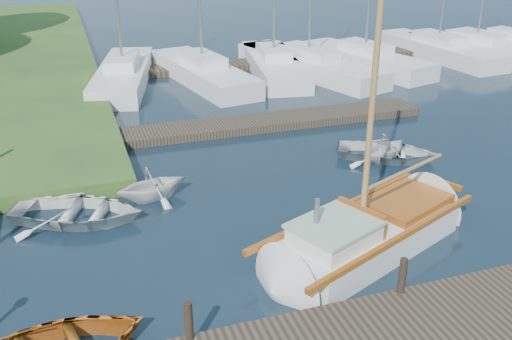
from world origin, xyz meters
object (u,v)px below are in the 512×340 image
object	(u,v)px
marina_boat_1	(202,71)
marina_boat_4	(365,58)
tender_c	(387,149)
tender_b	(152,182)
sailboat	(370,235)
marina_boat_3	(308,63)
mooring_post_1	(189,321)
tender_d	(386,145)
marina_boat_0	(123,73)
mooring_post_2	(402,275)
tender_a	(77,208)
marina_boat_2	(273,63)
marina_boat_5	(438,48)
marina_boat_6	(476,47)

from	to	relation	value
marina_boat_1	marina_boat_4	bearing A→B (deg)	-100.96
tender_c	marina_boat_4	world-z (taller)	marina_boat_4
tender_b	tender_c	size ratio (longest dim) A/B	0.63
sailboat	marina_boat_3	world-z (taller)	marina_boat_3
mooring_post_1	tender_d	size ratio (longest dim) A/B	0.40
sailboat	marina_boat_0	xyz separation A→B (m)	(-3.91, 17.32, 0.23)
tender_c	tender_d	xyz separation A→B (m)	(-0.08, -0.03, 0.18)
tender_b	marina_boat_3	world-z (taller)	marina_boat_3
tender_c	marina_boat_0	world-z (taller)	marina_boat_0
mooring_post_2	marina_boat_3	xyz separation A→B (m)	(5.95, 18.52, -0.13)
tender_a	marina_boat_4	world-z (taller)	marina_boat_4
tender_c	marina_boat_3	bearing A→B (deg)	21.72
marina_boat_2	marina_boat_4	world-z (taller)	marina_boat_4
tender_c	marina_boat_2	xyz separation A→B (m)	(0.37, 12.00, 0.22)
marina_boat_5	marina_boat_2	bearing A→B (deg)	87.16
tender_b	marina_boat_6	size ratio (longest dim) A/B	0.23
tender_c	marina_boat_1	distance (m)	12.18
mooring_post_1	marina_boat_5	distance (m)	27.32
marina_boat_4	marina_boat_6	bearing A→B (deg)	-102.45
tender_a	marina_boat_0	distance (m)	13.89
mooring_post_1	tender_a	distance (m)	6.20
marina_boat_4	mooring_post_2	bearing A→B (deg)	137.45
tender_d	marina_boat_6	size ratio (longest dim) A/B	0.22
marina_boat_1	tender_b	bearing A→B (deg)	149.38
tender_b	marina_boat_5	size ratio (longest dim) A/B	0.17
mooring_post_1	marina_boat_2	world-z (taller)	marina_boat_2
tender_c	marina_boat_2	distance (m)	12.00
tender_c	marina_boat_5	distance (m)	16.48
mooring_post_1	tender_a	world-z (taller)	mooring_post_1
tender_a	marina_boat_2	xyz separation A→B (m)	(10.46, 13.11, 0.20)
marina_boat_2	marina_boat_5	distance (m)	10.37
tender_a	tender_c	bearing A→B (deg)	-60.73
marina_boat_3	marina_boat_6	xyz separation A→B (m)	(10.91, 0.57, -0.01)
mooring_post_2	tender_a	xyz separation A→B (m)	(-6.24, 5.94, -0.34)
sailboat	marina_boat_2	distance (m)	17.25
marina_boat_2	marina_boat_6	bearing A→B (deg)	-80.12
sailboat	marina_boat_4	xyz separation A→B (m)	(8.80, 16.42, 0.22)
marina_boat_1	marina_boat_2	size ratio (longest dim) A/B	1.06
mooring_post_2	marina_boat_6	distance (m)	25.48
mooring_post_2	marina_boat_5	world-z (taller)	marina_boat_5
marina_boat_2	tender_d	bearing A→B (deg)	-172.45
marina_boat_1	marina_boat_4	xyz separation A→B (m)	(8.95, -0.09, -0.00)
mooring_post_1	mooring_post_2	distance (m)	4.50
mooring_post_2	marina_boat_4	distance (m)	20.82
marina_boat_1	tender_c	bearing A→B (deg)	-173.67
tender_a	tender_b	bearing A→B (deg)	-49.98
marina_boat_3	marina_boat_5	distance (m)	8.69
marina_boat_6	mooring_post_1	bearing A→B (deg)	114.02
tender_d	marina_boat_1	distance (m)	12.18
mooring_post_1	marina_boat_3	bearing A→B (deg)	60.56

